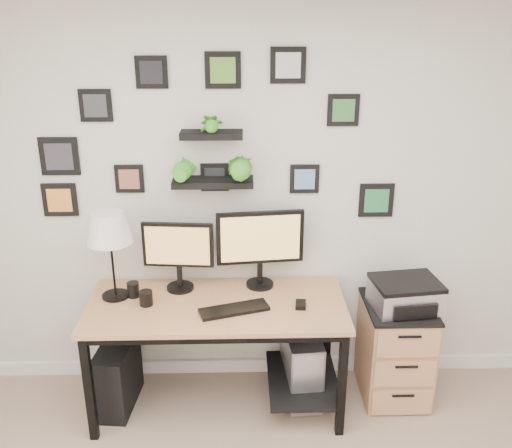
{
  "coord_description": "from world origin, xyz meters",
  "views": [
    {
      "loc": [
        -0.12,
        -1.48,
        2.48
      ],
      "look_at": [
        -0.04,
        1.83,
        1.2
      ],
      "focal_mm": 40.0,
      "sensor_mm": 36.0,
      "label": 1
    }
  ],
  "objects_px": {
    "monitor_left": "(178,251)",
    "mug": "(146,298)",
    "desk": "(223,318)",
    "monitor_right": "(260,243)",
    "pc_tower_black": "(118,375)",
    "printer": "(406,294)",
    "pc_tower_grey": "(301,364)",
    "table_lamp": "(109,230)",
    "file_cabinet": "(395,350)"
  },
  "relations": [
    {
      "from": "monitor_left",
      "to": "mug",
      "type": "xyz_separation_m",
      "value": [
        -0.19,
        -0.2,
        -0.22
      ]
    },
    {
      "from": "desk",
      "to": "mug",
      "type": "distance_m",
      "value": 0.5
    },
    {
      "from": "monitor_right",
      "to": "pc_tower_black",
      "type": "distance_m",
      "value": 1.27
    },
    {
      "from": "monitor_right",
      "to": "printer",
      "type": "xyz_separation_m",
      "value": [
        0.92,
        -0.17,
        -0.29
      ]
    },
    {
      "from": "monitor_left",
      "to": "pc_tower_black",
      "type": "height_order",
      "value": "monitor_left"
    },
    {
      "from": "desk",
      "to": "pc_tower_grey",
      "type": "xyz_separation_m",
      "value": [
        0.51,
        0.05,
        -0.38
      ]
    },
    {
      "from": "table_lamp",
      "to": "pc_tower_black",
      "type": "xyz_separation_m",
      "value": [
        -0.01,
        -0.09,
        -0.98
      ]
    },
    {
      "from": "file_cabinet",
      "to": "pc_tower_black",
      "type": "bearing_deg",
      "value": -177.6
    },
    {
      "from": "printer",
      "to": "pc_tower_black",
      "type": "bearing_deg",
      "value": -178.48
    },
    {
      "from": "table_lamp",
      "to": "printer",
      "type": "distance_m",
      "value": 1.89
    },
    {
      "from": "mug",
      "to": "monitor_left",
      "type": "bearing_deg",
      "value": 47.16
    },
    {
      "from": "monitor_left",
      "to": "monitor_right",
      "type": "xyz_separation_m",
      "value": [
        0.52,
        0.03,
        0.04
      ]
    },
    {
      "from": "file_cabinet",
      "to": "pc_tower_grey",
      "type": "bearing_deg",
      "value": -179.09
    },
    {
      "from": "table_lamp",
      "to": "monitor_right",
      "type": "bearing_deg",
      "value": 7.56
    },
    {
      "from": "monitor_right",
      "to": "mug",
      "type": "height_order",
      "value": "monitor_right"
    },
    {
      "from": "monitor_right",
      "to": "file_cabinet",
      "type": "bearing_deg",
      "value": -8.88
    },
    {
      "from": "monitor_right",
      "to": "table_lamp",
      "type": "xyz_separation_m",
      "value": [
        -0.92,
        -0.12,
        0.15
      ]
    },
    {
      "from": "printer",
      "to": "monitor_left",
      "type": "bearing_deg",
      "value": 174.61
    },
    {
      "from": "table_lamp",
      "to": "file_cabinet",
      "type": "height_order",
      "value": "table_lamp"
    },
    {
      "from": "monitor_left",
      "to": "monitor_right",
      "type": "bearing_deg",
      "value": 3.46
    },
    {
      "from": "table_lamp",
      "to": "mug",
      "type": "bearing_deg",
      "value": -28.05
    },
    {
      "from": "monitor_left",
      "to": "pc_tower_grey",
      "type": "height_order",
      "value": "monitor_left"
    },
    {
      "from": "monitor_right",
      "to": "file_cabinet",
      "type": "height_order",
      "value": "monitor_right"
    },
    {
      "from": "pc_tower_black",
      "to": "file_cabinet",
      "type": "xyz_separation_m",
      "value": [
        1.83,
        0.08,
        0.11
      ]
    },
    {
      "from": "mug",
      "to": "printer",
      "type": "bearing_deg",
      "value": 2.35
    },
    {
      "from": "monitor_left",
      "to": "table_lamp",
      "type": "distance_m",
      "value": 0.45
    },
    {
      "from": "monitor_right",
      "to": "monitor_left",
      "type": "bearing_deg",
      "value": -176.54
    },
    {
      "from": "pc_tower_black",
      "to": "desk",
      "type": "bearing_deg",
      "value": 7.41
    },
    {
      "from": "desk",
      "to": "printer",
      "type": "bearing_deg",
      "value": 1.52
    },
    {
      "from": "monitor_right",
      "to": "mug",
      "type": "distance_m",
      "value": 0.79
    },
    {
      "from": "pc_tower_black",
      "to": "file_cabinet",
      "type": "bearing_deg",
      "value": 8.29
    },
    {
      "from": "desk",
      "to": "file_cabinet",
      "type": "height_order",
      "value": "desk"
    },
    {
      "from": "monitor_left",
      "to": "pc_tower_black",
      "type": "bearing_deg",
      "value": -155.87
    },
    {
      "from": "table_lamp",
      "to": "file_cabinet",
      "type": "relative_size",
      "value": 0.85
    },
    {
      "from": "monitor_left",
      "to": "table_lamp",
      "type": "relative_size",
      "value": 0.81
    },
    {
      "from": "table_lamp",
      "to": "pc_tower_grey",
      "type": "relative_size",
      "value": 1.13
    },
    {
      "from": "file_cabinet",
      "to": "printer",
      "type": "relative_size",
      "value": 1.5
    },
    {
      "from": "table_lamp",
      "to": "pc_tower_grey",
      "type": "distance_m",
      "value": 1.53
    },
    {
      "from": "desk",
      "to": "monitor_right",
      "type": "xyz_separation_m",
      "value": [
        0.24,
        0.2,
        0.43
      ]
    },
    {
      "from": "monitor_right",
      "to": "pc_tower_black",
      "type": "height_order",
      "value": "monitor_right"
    },
    {
      "from": "file_cabinet",
      "to": "monitor_left",
      "type": "bearing_deg",
      "value": 175.63
    },
    {
      "from": "table_lamp",
      "to": "pc_tower_black",
      "type": "height_order",
      "value": "table_lamp"
    },
    {
      "from": "desk",
      "to": "table_lamp",
      "type": "height_order",
      "value": "table_lamp"
    },
    {
      "from": "desk",
      "to": "monitor_left",
      "type": "height_order",
      "value": "monitor_left"
    },
    {
      "from": "table_lamp",
      "to": "pc_tower_black",
      "type": "bearing_deg",
      "value": -98.82
    },
    {
      "from": "monitor_left",
      "to": "pc_tower_black",
      "type": "xyz_separation_m",
      "value": [
        -0.41,
        -0.18,
        -0.8
      ]
    },
    {
      "from": "mug",
      "to": "file_cabinet",
      "type": "bearing_deg",
      "value": 3.36
    },
    {
      "from": "monitor_right",
      "to": "table_lamp",
      "type": "bearing_deg",
      "value": -172.44
    },
    {
      "from": "pc_tower_black",
      "to": "pc_tower_grey",
      "type": "xyz_separation_m",
      "value": [
        1.2,
        0.07,
        0.02
      ]
    },
    {
      "from": "monitor_right",
      "to": "mug",
      "type": "xyz_separation_m",
      "value": [
        -0.71,
        -0.23,
        -0.26
      ]
    }
  ]
}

